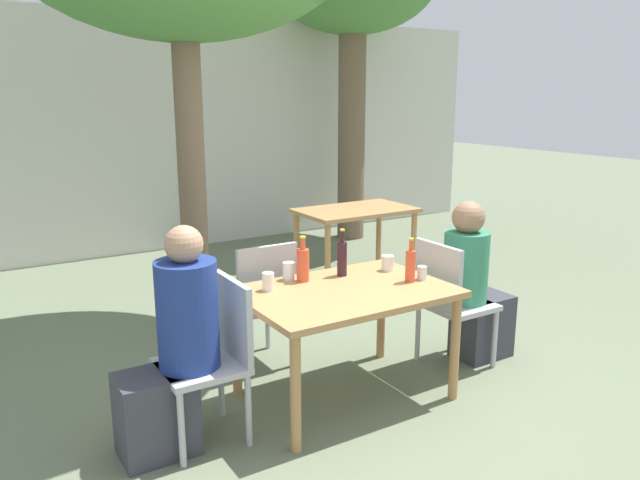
{
  "coord_description": "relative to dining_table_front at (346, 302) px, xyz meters",
  "views": [
    {
      "loc": [
        -2.06,
        -3.03,
        1.91
      ],
      "look_at": [
        0.0,
        0.3,
        0.97
      ],
      "focal_mm": 35.0,
      "sensor_mm": 36.0,
      "label": 1
    }
  ],
  "objects": [
    {
      "name": "wine_bottle_2",
      "position": [
        0.14,
        0.25,
        0.21
      ],
      "size": [
        0.07,
        0.07,
        0.32
      ],
      "color": "#331923",
      "rests_on": "dining_table_front"
    },
    {
      "name": "drinking_glass_0",
      "position": [
        0.47,
        0.19,
        0.14
      ],
      "size": [
        0.08,
        0.08,
        0.1
      ],
      "color": "silver",
      "rests_on": "dining_table_front"
    },
    {
      "name": "dining_table_back",
      "position": [
        1.6,
        2.17,
        -0.01
      ],
      "size": [
        1.19,
        0.73,
        0.72
      ],
      "color": "#B27F4C",
      "rests_on": "ground_plane"
    },
    {
      "name": "cafe_building_wall",
      "position": [
        0.0,
        4.38,
        0.76
      ],
      "size": [
        10.0,
        0.08,
        2.8
      ],
      "color": "beige",
      "rests_on": "ground_plane"
    },
    {
      "name": "patio_chair_0",
      "position": [
        -0.87,
        0.0,
        -0.12
      ],
      "size": [
        0.44,
        0.44,
        0.91
      ],
      "rotation": [
        0.0,
        0.0,
        -1.57
      ],
      "color": "#B2B2B7",
      "rests_on": "ground_plane"
    },
    {
      "name": "drinking_glass_2",
      "position": [
        0.53,
        -0.09,
        0.13
      ],
      "size": [
        0.06,
        0.06,
        0.09
      ],
      "color": "silver",
      "rests_on": "dining_table_front"
    },
    {
      "name": "ground_plane",
      "position": [
        0.0,
        0.0,
        -0.64
      ],
      "size": [
        30.0,
        30.0,
        0.0
      ],
      "primitive_type": "plane",
      "color": "#667056"
    },
    {
      "name": "person_seated_1",
      "position": [
        1.11,
        -0.0,
        -0.11
      ],
      "size": [
        0.56,
        0.31,
        1.18
      ],
      "rotation": [
        0.0,
        0.0,
        1.57
      ],
      "color": "#383842",
      "rests_on": "ground_plane"
    },
    {
      "name": "person_seated_0",
      "position": [
        -1.1,
        -0.0,
        -0.08
      ],
      "size": [
        0.56,
        0.33,
        1.24
      ],
      "rotation": [
        0.0,
        0.0,
        -1.57
      ],
      "color": "#383842",
      "rests_on": "ground_plane"
    },
    {
      "name": "soda_bottle_0",
      "position": [
        -0.14,
        0.28,
        0.2
      ],
      "size": [
        0.08,
        0.08,
        0.3
      ],
      "color": "#DB4C2D",
      "rests_on": "dining_table_front"
    },
    {
      "name": "drinking_glass_1",
      "position": [
        -0.42,
        0.23,
        0.14
      ],
      "size": [
        0.08,
        0.08,
        0.11
      ],
      "color": "silver",
      "rests_on": "dining_table_front"
    },
    {
      "name": "soda_bottle_1",
      "position": [
        0.44,
        -0.09,
        0.2
      ],
      "size": [
        0.06,
        0.06,
        0.29
      ],
      "color": "#DB4C2D",
      "rests_on": "dining_table_front"
    },
    {
      "name": "dining_table_front",
      "position": [
        0.0,
        0.0,
        0.0
      ],
      "size": [
        1.27,
        0.88,
        0.72
      ],
      "color": "#B27F4C",
      "rests_on": "ground_plane"
    },
    {
      "name": "patio_chair_1",
      "position": [
        0.87,
        0.0,
        -0.12
      ],
      "size": [
        0.44,
        0.44,
        0.91
      ],
      "rotation": [
        0.0,
        0.0,
        1.57
      ],
      "color": "#B2B2B7",
      "rests_on": "ground_plane"
    },
    {
      "name": "drinking_glass_3",
      "position": [
        -0.2,
        0.36,
        0.14
      ],
      "size": [
        0.08,
        0.08,
        0.12
      ],
      "color": "white",
      "rests_on": "dining_table_front"
    },
    {
      "name": "patio_chair_2",
      "position": [
        -0.25,
        0.67,
        -0.12
      ],
      "size": [
        0.44,
        0.44,
        0.91
      ],
      "rotation": [
        0.0,
        0.0,
        3.14
      ],
      "color": "#B2B2B7",
      "rests_on": "ground_plane"
    }
  ]
}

